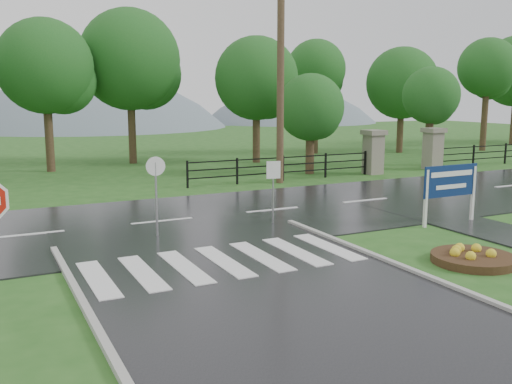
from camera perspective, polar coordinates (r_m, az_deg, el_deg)
ground at (r=9.81m, az=8.76°, el=-14.75°), size 120.00×120.00×0.00m
main_road at (r=18.47m, az=-9.36°, el=-3.01°), size 90.00×8.00×0.04m
walkway at (r=18.20m, az=23.64°, el=-3.92°), size 2.20×11.00×0.04m
crosswalk at (r=13.90m, az=-3.23°, el=-6.92°), size 6.50×2.80×0.02m
pillar_west at (r=29.67m, az=11.65°, el=4.04°), size 1.00×1.00×2.24m
pillar_east at (r=32.28m, az=17.27°, el=4.25°), size 1.00×1.00×2.24m
fence_west at (r=26.83m, az=2.73°, el=2.66°), size 9.58×0.08×1.20m
hills at (r=75.37m, az=-18.93°, el=-5.80°), size 102.00×48.00×48.00m
treeline at (r=32.12m, az=-15.04°, el=2.22°), size 83.20×5.20×10.00m
estate_billboard at (r=18.73m, az=18.89°, el=0.79°), size 2.15×0.09×1.88m
flower_bed at (r=14.88m, az=20.91°, el=-6.08°), size 2.01×2.01×0.40m
reg_sign_small at (r=17.68m, az=1.74°, el=1.27°), size 0.44×0.11×2.00m
reg_sign_round at (r=16.28m, az=-9.96°, el=0.49°), size 0.54×0.11×2.33m
utility_pole_east at (r=25.98m, az=2.47°, el=11.87°), size 1.71×0.58×9.83m
entrance_tree_left at (r=29.14m, az=5.48°, el=8.38°), size 3.39×3.39×5.08m
entrance_tree_right at (r=33.99m, az=17.10°, el=9.17°), size 3.20×3.20×5.57m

